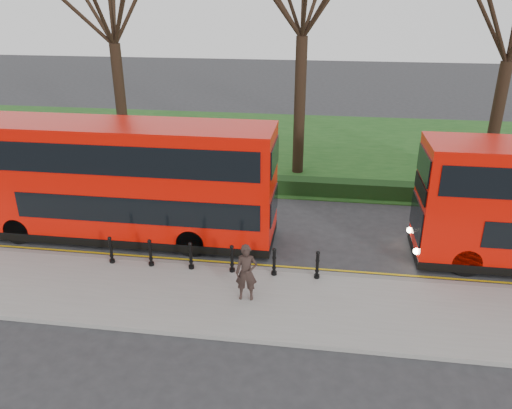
# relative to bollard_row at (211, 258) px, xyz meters

# --- Properties ---
(ground) EXTENTS (120.00, 120.00, 0.00)m
(ground) POSITION_rel_bollard_row_xyz_m (0.31, 1.35, -0.65)
(ground) COLOR #28282B
(ground) RESTS_ON ground
(pavement) EXTENTS (60.00, 4.00, 0.15)m
(pavement) POSITION_rel_bollard_row_xyz_m (0.31, -1.65, -0.57)
(pavement) COLOR gray
(pavement) RESTS_ON ground
(kerb) EXTENTS (60.00, 0.25, 0.16)m
(kerb) POSITION_rel_bollard_row_xyz_m (0.31, 0.35, -0.57)
(kerb) COLOR slate
(kerb) RESTS_ON ground
(grass_verge) EXTENTS (60.00, 18.00, 0.06)m
(grass_verge) POSITION_rel_bollard_row_xyz_m (0.31, 16.35, -0.62)
(grass_verge) COLOR #194617
(grass_verge) RESTS_ON ground
(hedge) EXTENTS (60.00, 0.90, 0.80)m
(hedge) POSITION_rel_bollard_row_xyz_m (0.31, 8.15, -0.25)
(hedge) COLOR black
(hedge) RESTS_ON ground
(yellow_line_outer) EXTENTS (60.00, 0.10, 0.01)m
(yellow_line_outer) POSITION_rel_bollard_row_xyz_m (0.31, 0.65, -0.64)
(yellow_line_outer) COLOR yellow
(yellow_line_outer) RESTS_ON ground
(yellow_line_inner) EXTENTS (60.00, 0.10, 0.01)m
(yellow_line_inner) POSITION_rel_bollard_row_xyz_m (0.31, 0.85, -0.64)
(yellow_line_inner) COLOR yellow
(yellow_line_inner) RESTS_ON ground
(bollard_row) EXTENTS (7.65, 0.15, 1.00)m
(bollard_row) POSITION_rel_bollard_row_xyz_m (0.00, 0.00, 0.00)
(bollard_row) COLOR black
(bollard_row) RESTS_ON pavement
(bus_lead) EXTENTS (11.94, 2.74, 4.75)m
(bus_lead) POSITION_rel_bollard_row_xyz_m (-4.01, 2.42, 1.74)
(bus_lead) COLOR red
(bus_lead) RESTS_ON ground
(pedestrian) EXTENTS (0.73, 0.51, 1.92)m
(pedestrian) POSITION_rel_bollard_row_xyz_m (1.53, -1.59, 0.46)
(pedestrian) COLOR #2D201C
(pedestrian) RESTS_ON pavement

